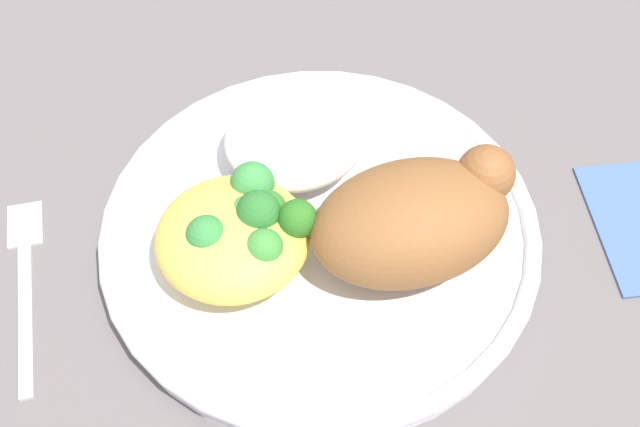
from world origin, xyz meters
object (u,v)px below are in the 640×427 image
plate (320,233)px  rice_pile (296,139)px  roasted_chicken (416,219)px  fork (25,281)px  mac_cheese_with_broccoli (238,232)px

plate → rice_pile: size_ratio=3.04×
roasted_chicken → fork: size_ratio=0.88×
roasted_chicken → rice_pile: (-0.05, 0.09, -0.01)m
roasted_chicken → fork: 0.24m
plate → fork: (-0.18, 0.02, -0.01)m
roasted_chicken → rice_pile: 0.10m
mac_cheese_with_broccoli → fork: mac_cheese_with_broccoli is taller
roasted_chicken → plate: bearing=143.6°
rice_pile → roasted_chicken: bearing=-63.1°
plate → fork: bearing=172.6°
mac_cheese_with_broccoli → fork: (-0.13, 0.03, -0.04)m
rice_pile → mac_cheese_with_broccoli: (-0.05, -0.06, 0.00)m
mac_cheese_with_broccoli → fork: size_ratio=0.66×
roasted_chicken → rice_pile: bearing=116.9°
plate → rice_pile: (0.00, 0.06, 0.03)m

